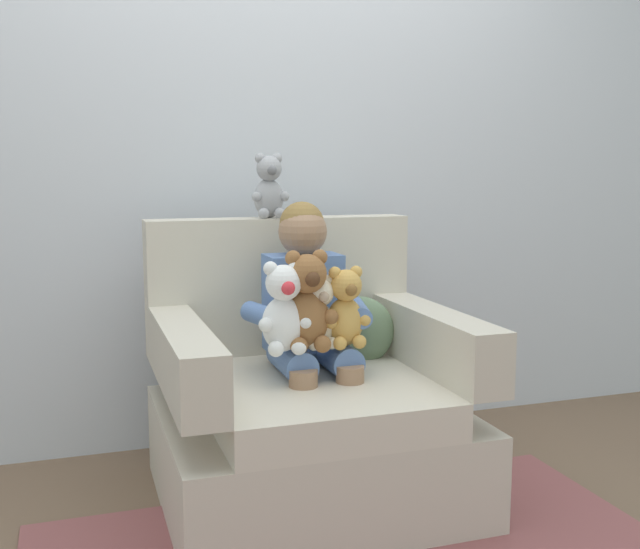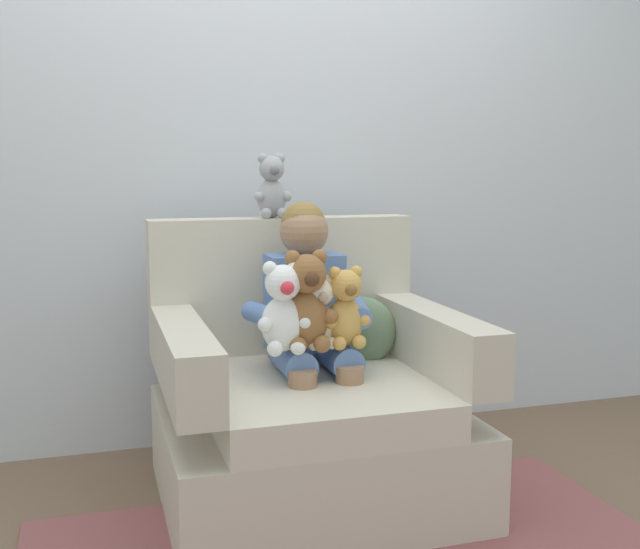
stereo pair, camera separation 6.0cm
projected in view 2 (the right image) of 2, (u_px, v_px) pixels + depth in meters
name	position (u px, v px, depth m)	size (l,w,h in m)	color
ground_plane	(311.00, 499.00, 2.60)	(8.00, 8.00, 0.00)	brown
back_wall	(262.00, 128.00, 3.10)	(6.00, 0.10, 2.60)	silver
armchair	(308.00, 410.00, 2.60)	(1.00, 0.91, 0.95)	beige
seated_child	(310.00, 310.00, 2.58)	(0.45, 0.39, 0.82)	#597AB7
plush_cream	(319.00, 314.00, 2.45)	(0.14, 0.12, 0.24)	silver
plush_honey	(346.00, 310.00, 2.46)	(0.16, 0.13, 0.27)	gold
plush_brown	(307.00, 304.00, 2.42)	(0.19, 0.16, 0.33)	brown
plush_white	(283.00, 310.00, 2.39)	(0.18, 0.14, 0.30)	white
plush_grey_on_backrest	(272.00, 188.00, 2.80)	(0.14, 0.12, 0.24)	#9E9EA3
throw_pillow	(361.00, 331.00, 2.76)	(0.26, 0.12, 0.26)	slate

